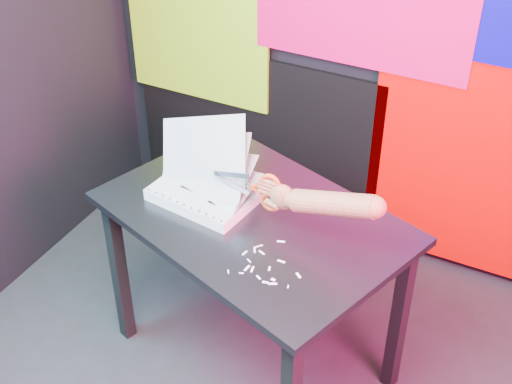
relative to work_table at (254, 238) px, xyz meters
The scene contains 7 objects.
room 0.93m from the work_table, 62.46° to the right, with size 3.01×3.01×2.71m.
backdrop 1.03m from the work_table, 69.47° to the left, with size 2.88×0.05×2.08m.
work_table is the anchor object (origin of this frame).
printout_stack 0.25m from the work_table, behind, with size 0.43×0.31×0.35m.
scissors 0.26m from the work_table, 26.10° to the right, with size 0.27×0.03×0.15m.
hand_forearm 0.41m from the work_table, ahead, with size 0.44×0.10×0.17m.
paper_clippings 0.29m from the work_table, 55.05° to the right, with size 0.23×0.23×0.00m.
Camera 1 is at (0.64, -1.24, 2.30)m, focal length 50.00 mm.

